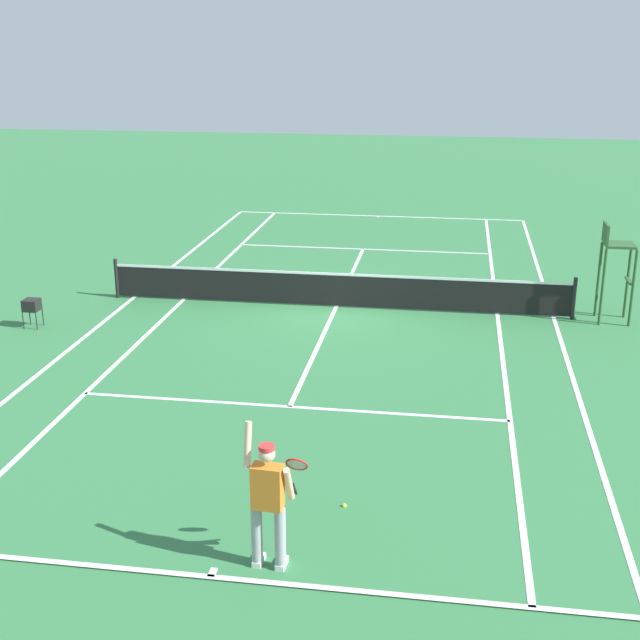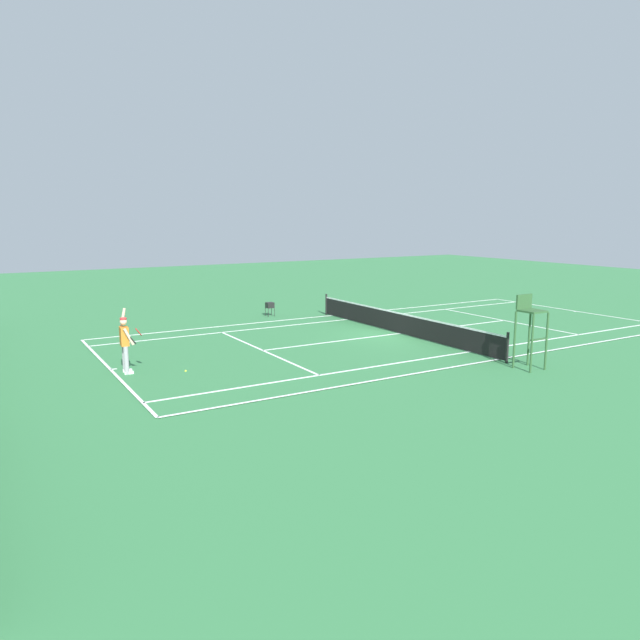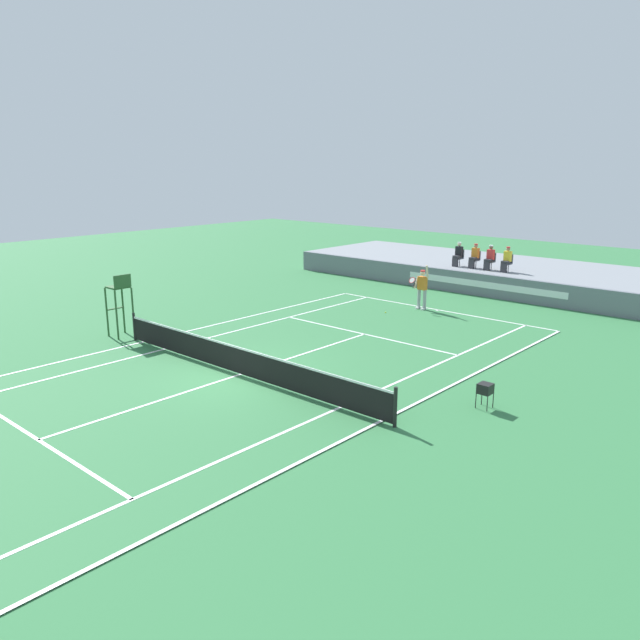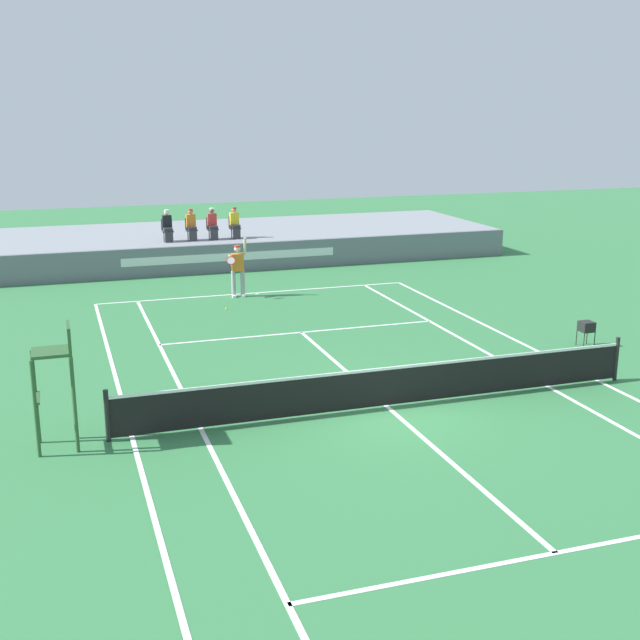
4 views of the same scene
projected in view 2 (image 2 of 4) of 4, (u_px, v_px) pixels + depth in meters
name	position (u px, v px, depth m)	size (l,w,h in m)	color
ground_plane	(399.00, 334.00, 25.38)	(80.00, 80.00, 0.00)	#337542
court	(399.00, 334.00, 25.38)	(11.08, 23.88, 0.03)	#337542
net	(399.00, 322.00, 25.29)	(11.98, 0.10, 1.07)	black
tennis_player	(125.00, 343.00, 18.79)	(0.78, 0.62, 2.08)	#9E9EA3
tennis_ball	(186.00, 371.00, 19.14)	(0.07, 0.07, 0.07)	#D1E533
umpire_chair	(530.00, 322.00, 19.35)	(0.77, 0.77, 2.44)	#2D562D
ball_hopper	(270.00, 305.00, 29.88)	(0.36, 0.36, 0.70)	black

